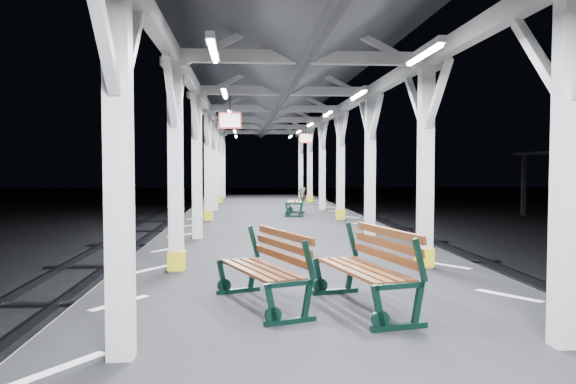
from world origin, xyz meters
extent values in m
plane|color=black|center=(0.00, 0.00, 0.00)|extent=(120.00, 120.00, 0.00)
cube|color=black|center=(0.00, 0.00, 0.50)|extent=(6.00, 50.00, 1.00)
cube|color=silver|center=(-2.45, 0.00, 1.00)|extent=(1.00, 48.00, 0.01)
cube|color=silver|center=(2.45, 0.00, 1.00)|extent=(1.00, 48.00, 0.01)
cube|color=silver|center=(-2.00, -2.00, 2.60)|extent=(0.22, 0.22, 3.20)
cube|color=silver|center=(-2.00, -1.45, 3.75)|extent=(0.10, 0.99, 0.99)
cube|color=silver|center=(-2.00, -2.55, 3.75)|extent=(0.10, 0.99, 0.99)
cube|color=silver|center=(-2.00, 2.00, 2.60)|extent=(0.22, 0.22, 3.20)
cube|color=silver|center=(-2.00, 2.00, 4.26)|extent=(0.40, 0.40, 0.12)
cube|color=yellow|center=(-2.00, 2.00, 1.18)|extent=(0.26, 0.26, 0.30)
cube|color=silver|center=(-2.00, 2.55, 3.75)|extent=(0.10, 0.99, 0.99)
cube|color=silver|center=(-2.00, 1.45, 3.75)|extent=(0.10, 0.99, 0.99)
cube|color=silver|center=(-2.00, 6.00, 2.60)|extent=(0.22, 0.22, 3.20)
cube|color=silver|center=(-2.00, 6.00, 4.26)|extent=(0.40, 0.40, 0.12)
cube|color=silver|center=(-2.00, 6.55, 3.75)|extent=(0.10, 0.99, 0.99)
cube|color=silver|center=(-2.00, 5.45, 3.75)|extent=(0.10, 0.99, 0.99)
cube|color=silver|center=(-2.00, 10.00, 2.60)|extent=(0.22, 0.22, 3.20)
cube|color=silver|center=(-2.00, 10.00, 4.26)|extent=(0.40, 0.40, 0.12)
cube|color=yellow|center=(-2.00, 10.00, 1.18)|extent=(0.26, 0.26, 0.30)
cube|color=silver|center=(-2.00, 10.55, 3.75)|extent=(0.10, 0.99, 0.99)
cube|color=silver|center=(-2.00, 9.45, 3.75)|extent=(0.10, 0.99, 0.99)
cube|color=silver|center=(-2.00, 14.00, 2.60)|extent=(0.22, 0.22, 3.20)
cube|color=silver|center=(-2.00, 14.00, 4.26)|extent=(0.40, 0.40, 0.12)
cube|color=silver|center=(-2.00, 14.55, 3.75)|extent=(0.10, 0.99, 0.99)
cube|color=silver|center=(-2.00, 13.45, 3.75)|extent=(0.10, 0.99, 0.99)
cube|color=silver|center=(-2.00, 18.00, 2.60)|extent=(0.22, 0.22, 3.20)
cube|color=silver|center=(-2.00, 18.00, 4.26)|extent=(0.40, 0.40, 0.12)
cube|color=yellow|center=(-2.00, 18.00, 1.18)|extent=(0.26, 0.26, 0.30)
cube|color=silver|center=(-2.00, 18.55, 3.75)|extent=(0.10, 0.99, 0.99)
cube|color=silver|center=(-2.00, 17.45, 3.75)|extent=(0.10, 0.99, 0.99)
cube|color=silver|center=(-2.00, 22.00, 2.60)|extent=(0.22, 0.22, 3.20)
cube|color=silver|center=(-2.00, 22.00, 4.26)|extent=(0.40, 0.40, 0.12)
cube|color=silver|center=(-2.00, 22.55, 3.75)|extent=(0.10, 0.99, 0.99)
cube|color=silver|center=(-2.00, 21.45, 3.75)|extent=(0.10, 0.99, 0.99)
cube|color=silver|center=(2.00, -2.00, 2.60)|extent=(0.22, 0.22, 3.20)
cube|color=silver|center=(2.00, -1.45, 3.75)|extent=(0.10, 0.99, 0.99)
cube|color=silver|center=(2.00, 2.00, 2.60)|extent=(0.22, 0.22, 3.20)
cube|color=silver|center=(2.00, 2.00, 4.26)|extent=(0.40, 0.40, 0.12)
cube|color=yellow|center=(2.00, 2.00, 1.18)|extent=(0.26, 0.26, 0.30)
cube|color=silver|center=(2.00, 2.55, 3.75)|extent=(0.10, 0.99, 0.99)
cube|color=silver|center=(2.00, 1.45, 3.75)|extent=(0.10, 0.99, 0.99)
cube|color=silver|center=(2.00, 6.00, 2.60)|extent=(0.22, 0.22, 3.20)
cube|color=silver|center=(2.00, 6.00, 4.26)|extent=(0.40, 0.40, 0.12)
cube|color=silver|center=(2.00, 6.55, 3.75)|extent=(0.10, 0.99, 0.99)
cube|color=silver|center=(2.00, 5.45, 3.75)|extent=(0.10, 0.99, 0.99)
cube|color=silver|center=(2.00, 10.00, 2.60)|extent=(0.22, 0.22, 3.20)
cube|color=silver|center=(2.00, 10.00, 4.26)|extent=(0.40, 0.40, 0.12)
cube|color=yellow|center=(2.00, 10.00, 1.18)|extent=(0.26, 0.26, 0.30)
cube|color=silver|center=(2.00, 10.55, 3.75)|extent=(0.10, 0.99, 0.99)
cube|color=silver|center=(2.00, 9.45, 3.75)|extent=(0.10, 0.99, 0.99)
cube|color=silver|center=(2.00, 14.00, 2.60)|extent=(0.22, 0.22, 3.20)
cube|color=silver|center=(2.00, 14.00, 4.26)|extent=(0.40, 0.40, 0.12)
cube|color=silver|center=(2.00, 14.55, 3.75)|extent=(0.10, 0.99, 0.99)
cube|color=silver|center=(2.00, 13.45, 3.75)|extent=(0.10, 0.99, 0.99)
cube|color=silver|center=(2.00, 18.00, 2.60)|extent=(0.22, 0.22, 3.20)
cube|color=silver|center=(2.00, 18.00, 4.26)|extent=(0.40, 0.40, 0.12)
cube|color=yellow|center=(2.00, 18.00, 1.18)|extent=(0.26, 0.26, 0.30)
cube|color=silver|center=(2.00, 18.55, 3.75)|extent=(0.10, 0.99, 0.99)
cube|color=silver|center=(2.00, 17.45, 3.75)|extent=(0.10, 0.99, 0.99)
cube|color=silver|center=(2.00, 22.00, 2.60)|extent=(0.22, 0.22, 3.20)
cube|color=silver|center=(2.00, 22.00, 4.26)|extent=(0.40, 0.40, 0.12)
cube|color=silver|center=(2.00, 22.55, 3.75)|extent=(0.10, 0.99, 0.99)
cube|color=silver|center=(2.00, 21.45, 3.75)|extent=(0.10, 0.99, 0.99)
cube|color=silver|center=(-2.00, 0.00, 4.38)|extent=(0.18, 48.00, 0.24)
cube|color=silver|center=(2.00, 0.00, 4.38)|extent=(0.18, 48.00, 0.24)
cube|color=silver|center=(0.00, 2.00, 4.38)|extent=(4.20, 0.14, 0.20)
cube|color=silver|center=(0.00, 6.00, 4.38)|extent=(4.20, 0.14, 0.20)
cube|color=silver|center=(0.00, 10.00, 4.38)|extent=(4.20, 0.14, 0.20)
cube|color=silver|center=(0.00, 14.00, 4.38)|extent=(4.20, 0.14, 0.20)
cube|color=silver|center=(0.00, 18.00, 4.38)|extent=(4.20, 0.14, 0.20)
cube|color=silver|center=(0.00, 22.00, 4.38)|extent=(4.20, 0.14, 0.20)
cube|color=silver|center=(-1.30, 0.00, 4.10)|extent=(0.10, 1.35, 0.08)
cube|color=white|center=(-1.30, 0.00, 4.05)|extent=(0.05, 1.25, 0.05)
cube|color=silver|center=(-1.30, 4.00, 4.10)|extent=(0.10, 1.35, 0.08)
cube|color=white|center=(-1.30, 4.00, 4.05)|extent=(0.05, 1.25, 0.05)
cube|color=silver|center=(-1.30, 8.00, 4.10)|extent=(0.10, 1.35, 0.08)
cube|color=white|center=(-1.30, 8.00, 4.05)|extent=(0.05, 1.25, 0.05)
cube|color=silver|center=(-1.30, 12.00, 4.10)|extent=(0.10, 1.35, 0.08)
cube|color=white|center=(-1.30, 12.00, 4.05)|extent=(0.05, 1.25, 0.05)
cube|color=silver|center=(-1.30, 16.00, 4.10)|extent=(0.10, 1.35, 0.08)
cube|color=white|center=(-1.30, 16.00, 4.05)|extent=(0.05, 1.25, 0.05)
cube|color=silver|center=(-1.30, 20.00, 4.10)|extent=(0.10, 1.35, 0.08)
cube|color=white|center=(-1.30, 20.00, 4.05)|extent=(0.05, 1.25, 0.05)
cube|color=silver|center=(1.30, 0.00, 4.10)|extent=(0.10, 1.35, 0.08)
cube|color=white|center=(1.30, 0.00, 4.05)|extent=(0.05, 1.25, 0.05)
cube|color=silver|center=(1.30, 4.00, 4.10)|extent=(0.10, 1.35, 0.08)
cube|color=white|center=(1.30, 4.00, 4.05)|extent=(0.05, 1.25, 0.05)
cube|color=silver|center=(1.30, 8.00, 4.10)|extent=(0.10, 1.35, 0.08)
cube|color=white|center=(1.30, 8.00, 4.05)|extent=(0.05, 1.25, 0.05)
cube|color=silver|center=(1.30, 12.00, 4.10)|extent=(0.10, 1.35, 0.08)
cube|color=white|center=(1.30, 12.00, 4.05)|extent=(0.05, 1.25, 0.05)
cube|color=silver|center=(1.30, 16.00, 4.10)|extent=(0.10, 1.35, 0.08)
cube|color=white|center=(1.30, 16.00, 4.05)|extent=(0.05, 1.25, 0.05)
cube|color=silver|center=(1.30, 20.00, 4.10)|extent=(0.10, 1.35, 0.08)
cube|color=white|center=(1.30, 20.00, 4.05)|extent=(0.05, 1.25, 0.05)
cylinder|color=black|center=(-1.23, 5.55, 4.02)|extent=(0.02, 0.02, 0.36)
cube|color=red|center=(-1.23, 5.55, 3.67)|extent=(0.50, 0.03, 0.35)
cube|color=white|center=(-1.23, 5.55, 3.67)|extent=(0.44, 0.04, 0.29)
cylinder|color=black|center=(1.32, 13.53, 4.02)|extent=(0.02, 0.02, 0.36)
cube|color=red|center=(1.32, 13.53, 3.67)|extent=(0.50, 0.03, 0.35)
cube|color=white|center=(1.32, 13.53, 3.67)|extent=(0.44, 0.05, 0.29)
cube|color=black|center=(14.00, 22.00, 1.65)|extent=(0.20, 0.20, 3.30)
sphere|color=silver|center=(14.00, 22.00, 3.22)|extent=(0.20, 0.20, 0.20)
cube|color=black|center=(-0.45, -1.05, 1.03)|extent=(0.58, 0.27, 0.06)
cube|color=black|center=(-0.66, -1.13, 1.23)|extent=(0.16, 0.10, 0.46)
cube|color=black|center=(-0.27, -0.98, 1.23)|extent=(0.15, 0.10, 0.46)
cube|color=black|center=(-0.25, -0.97, 1.67)|extent=(0.17, 0.10, 0.44)
cube|color=black|center=(-1.01, 0.44, 1.03)|extent=(0.58, 0.27, 0.06)
cube|color=black|center=(-1.22, 0.36, 1.23)|extent=(0.16, 0.10, 0.46)
cube|color=black|center=(-0.83, 0.51, 1.23)|extent=(0.15, 0.10, 0.46)
cube|color=black|center=(-0.81, 0.52, 1.67)|extent=(0.17, 0.10, 0.44)
cube|color=#5B2F15|center=(-0.92, -0.38, 1.45)|extent=(0.62, 1.45, 0.03)
cube|color=#5B2F15|center=(-0.80, -0.33, 1.45)|extent=(0.62, 1.45, 0.03)
cube|color=#5B2F15|center=(-0.68, -0.28, 1.45)|extent=(0.62, 1.45, 0.03)
cube|color=#5B2F15|center=(-0.56, -0.24, 1.45)|extent=(0.62, 1.45, 0.03)
cube|color=#5B2F15|center=(-0.49, -0.21, 1.59)|extent=(0.58, 1.43, 0.09)
cube|color=#5B2F15|center=(-0.47, -0.21, 1.72)|extent=(0.58, 1.43, 0.09)
cube|color=#5B2F15|center=(-0.45, -0.20, 1.85)|extent=(0.58, 1.43, 0.09)
cube|color=black|center=(0.63, -1.36, 1.03)|extent=(0.63, 0.21, 0.06)
cube|color=black|center=(0.41, -1.41, 1.24)|extent=(0.17, 0.09, 0.49)
cube|color=black|center=(0.84, -1.31, 1.24)|extent=(0.15, 0.08, 0.49)
cube|color=black|center=(0.86, -1.31, 1.71)|extent=(0.18, 0.09, 0.46)
cube|color=black|center=(0.25, 0.28, 1.03)|extent=(0.63, 0.21, 0.06)
cube|color=black|center=(0.02, 0.23, 1.24)|extent=(0.17, 0.09, 0.49)
cube|color=black|center=(0.45, 0.33, 1.24)|extent=(0.15, 0.08, 0.49)
cube|color=black|center=(0.47, 0.34, 1.71)|extent=(0.18, 0.09, 0.46)
cube|color=#5B2F15|center=(0.24, -0.59, 1.47)|extent=(0.46, 1.58, 0.04)
cube|color=#5B2F15|center=(0.37, -0.55, 1.47)|extent=(0.46, 1.58, 0.04)
cube|color=#5B2F15|center=(0.50, -0.52, 1.47)|extent=(0.46, 1.58, 0.04)
cube|color=#5B2F15|center=(0.64, -0.49, 1.47)|extent=(0.46, 1.58, 0.04)
cube|color=#5B2F15|center=(0.71, -0.48, 1.62)|extent=(0.42, 1.57, 0.10)
cube|color=#5B2F15|center=(0.73, -0.47, 1.76)|extent=(0.42, 1.57, 0.10)
cube|color=#5B2F15|center=(0.75, -0.47, 1.90)|extent=(0.42, 1.57, 0.10)
cube|color=black|center=(0.68, 11.13, 1.03)|extent=(0.61, 0.14, 0.06)
cube|color=black|center=(0.46, 11.16, 1.23)|extent=(0.16, 0.07, 0.47)
cube|color=black|center=(0.88, 11.10, 1.23)|extent=(0.15, 0.07, 0.47)
cube|color=black|center=(0.90, 11.10, 1.68)|extent=(0.17, 0.07, 0.45)
cube|color=black|center=(0.90, 12.74, 1.03)|extent=(0.61, 0.14, 0.06)
cube|color=black|center=(0.67, 12.77, 1.23)|extent=(0.16, 0.07, 0.47)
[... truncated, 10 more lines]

